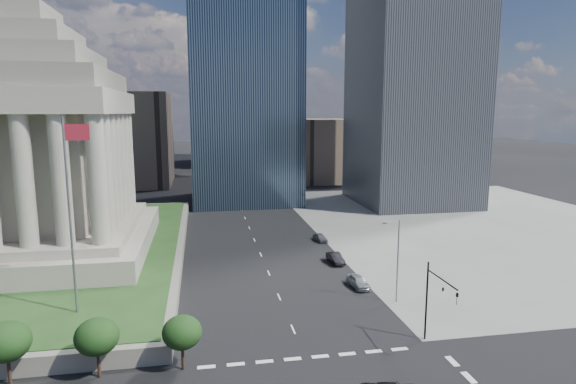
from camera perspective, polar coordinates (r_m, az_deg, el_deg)
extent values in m
plane|color=black|center=(128.43, -6.19, -0.60)|extent=(500.00, 500.00, 0.00)
cube|color=slate|center=(104.61, 21.69, -3.53)|extent=(68.00, 90.00, 0.03)
cylinder|color=slate|center=(52.86, -24.42, -2.80)|extent=(0.24, 0.24, 20.00)
cube|color=maroon|center=(51.57, -23.77, 6.50)|extent=(2.40, 0.05, 1.60)
cube|color=black|center=(121.89, -5.31, 13.04)|extent=(26.00, 26.00, 60.00)
cube|color=brown|center=(161.91, 4.35, 5.08)|extent=(20.00, 30.00, 20.00)
cube|color=brown|center=(157.78, -18.10, 5.98)|extent=(24.00, 30.00, 28.00)
cylinder|color=black|center=(50.33, 16.10, -12.31)|extent=(0.18, 0.18, 8.00)
cylinder|color=black|center=(46.95, 17.78, -9.83)|extent=(0.14, 5.50, 0.14)
cube|color=black|center=(44.97, 19.40, -11.87)|extent=(0.30, 0.30, 1.10)
cylinder|color=slate|center=(58.51, 12.88, -8.03)|extent=(0.16, 0.16, 10.00)
cylinder|color=slate|center=(56.92, 12.22, -3.49)|extent=(1.80, 0.12, 0.12)
cube|color=slate|center=(56.60, 11.37, -3.63)|extent=(0.50, 0.22, 0.14)
imported|color=#919599|center=(63.64, 8.35, -10.45)|extent=(4.72, 2.26, 1.55)
imported|color=black|center=(72.86, 5.63, -7.82)|extent=(4.66, 1.90, 1.50)
imported|color=#525459|center=(84.59, 3.85, -5.39)|extent=(4.12, 2.07, 1.35)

